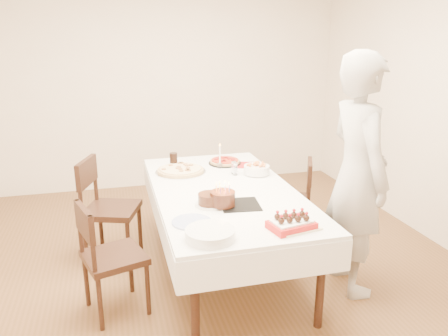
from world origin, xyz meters
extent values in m
plane|color=brown|center=(0.00, 0.00, 0.00)|extent=(5.00, 5.00, 0.00)
cube|color=beige|center=(0.00, 2.50, 1.35)|extent=(4.50, 0.04, 2.70)
cube|color=silver|center=(0.08, 0.05, 0.38)|extent=(1.25, 2.20, 0.75)
imported|color=#B3AEA9|center=(1.01, -0.44, 0.94)|extent=(0.48, 0.71, 1.89)
cylinder|color=beige|center=(-0.20, 0.59, 0.77)|extent=(0.62, 0.62, 0.04)
cylinder|color=red|center=(0.28, 0.77, 0.77)|extent=(0.42, 0.42, 0.04)
cube|color=#B21E1E|center=(0.46, 0.67, 0.75)|extent=(0.28, 0.28, 0.01)
cylinder|color=white|center=(0.47, 0.36, 0.80)|extent=(0.28, 0.28, 0.08)
cylinder|color=white|center=(0.19, 0.65, 0.87)|extent=(0.07, 0.07, 0.25)
cylinder|color=black|center=(-0.23, 0.79, 0.82)|extent=(0.09, 0.09, 0.14)
cylinder|color=#381B0E|center=(-0.12, -0.28, 0.80)|extent=(0.25, 0.25, 0.09)
cube|color=black|center=(0.10, -0.33, 0.75)|extent=(0.32, 0.32, 0.01)
cylinder|color=#3E1B10|center=(-0.03, -0.33, 0.85)|extent=(0.23, 0.23, 0.17)
cube|color=beige|center=(0.35, -0.83, 0.75)|extent=(0.32, 0.24, 0.02)
cylinder|color=white|center=(-0.24, -0.83, 0.78)|extent=(0.39, 0.39, 0.07)
cylinder|color=white|center=(-0.31, -0.55, 0.76)|extent=(0.32, 0.32, 0.01)
camera|label=1|loc=(-0.80, -3.27, 1.98)|focal=35.00mm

